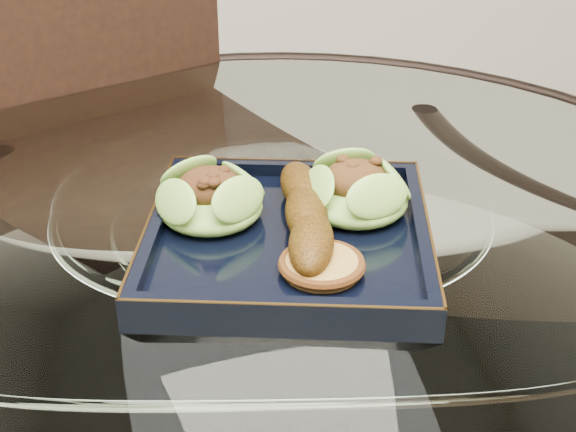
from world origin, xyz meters
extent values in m
cylinder|color=white|center=(0.00, 0.00, 0.76)|extent=(1.10, 1.10, 0.01)
torus|color=black|center=(0.00, 0.00, 0.76)|extent=(1.13, 1.13, 0.02)
cylinder|color=black|center=(0.28, 0.28, 0.38)|extent=(0.04, 0.04, 0.75)
cylinder|color=black|center=(-0.28, 0.28, 0.38)|extent=(0.04, 0.04, 0.75)
cube|color=black|center=(-0.10, 0.28, 0.51)|extent=(0.58, 0.58, 0.04)
cube|color=black|center=(-0.17, 0.47, 0.80)|extent=(0.42, 0.18, 0.50)
cylinder|color=black|center=(-0.35, 0.40, 0.24)|extent=(0.03, 0.03, 0.49)
cylinder|color=black|center=(0.02, 0.53, 0.24)|extent=(0.03, 0.03, 0.49)
cube|color=black|center=(0.01, -0.04, 0.77)|extent=(0.34, 0.34, 0.02)
ellipsoid|color=#62992C|center=(-0.06, 0.01, 0.80)|extent=(0.11, 0.11, 0.04)
ellipsoid|color=#71A931|center=(0.08, -0.01, 0.80)|extent=(0.13, 0.13, 0.04)
ellipsoid|color=#5F3A0A|center=(0.03, -0.03, 0.80)|extent=(0.08, 0.20, 0.04)
cylinder|color=#B98B3D|center=(0.02, -0.11, 0.79)|extent=(0.09, 0.09, 0.01)
camera|label=1|loc=(-0.15, -0.68, 1.18)|focal=50.00mm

